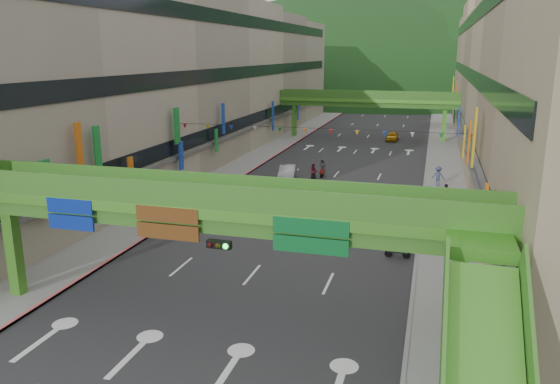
{
  "coord_description": "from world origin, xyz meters",
  "views": [
    {
      "loc": [
        9.58,
        -15.92,
        12.55
      ],
      "look_at": [
        0.0,
        18.0,
        3.5
      ],
      "focal_mm": 35.0,
      "sensor_mm": 36.0,
      "label": 1
    }
  ],
  "objects_px": {
    "scooter_rider_mid": "(314,173)",
    "pedestrian_red": "(465,228)",
    "car_yellow": "(392,136)",
    "overpass_near": "(223,224)",
    "scooter_rider_near": "(289,222)",
    "car_silver": "(287,173)"
  },
  "relations": [
    {
      "from": "scooter_rider_mid",
      "to": "car_silver",
      "type": "bearing_deg",
      "value": 170.48
    },
    {
      "from": "overpass_near",
      "to": "pedestrian_red",
      "type": "distance_m",
      "value": 20.25
    },
    {
      "from": "car_yellow",
      "to": "scooter_rider_near",
      "type": "bearing_deg",
      "value": -92.72
    },
    {
      "from": "pedestrian_red",
      "to": "car_silver",
      "type": "bearing_deg",
      "value": 107.66
    },
    {
      "from": "car_silver",
      "to": "overpass_near",
      "type": "bearing_deg",
      "value": -90.09
    },
    {
      "from": "overpass_near",
      "to": "car_yellow",
      "type": "height_order",
      "value": "overpass_near"
    },
    {
      "from": "pedestrian_red",
      "to": "scooter_rider_mid",
      "type": "bearing_deg",
      "value": 103.3
    },
    {
      "from": "scooter_rider_mid",
      "to": "pedestrian_red",
      "type": "xyz_separation_m",
      "value": [
        13.63,
        -13.75,
        -0.1
      ]
    },
    {
      "from": "scooter_rider_mid",
      "to": "car_silver",
      "type": "distance_m",
      "value": 2.84
    },
    {
      "from": "scooter_rider_mid",
      "to": "car_yellow",
      "type": "height_order",
      "value": "scooter_rider_mid"
    },
    {
      "from": "car_yellow",
      "to": "pedestrian_red",
      "type": "relative_size",
      "value": 2.12
    },
    {
      "from": "overpass_near",
      "to": "car_silver",
      "type": "distance_m",
      "value": 31.3
    },
    {
      "from": "pedestrian_red",
      "to": "overpass_near",
      "type": "bearing_deg",
      "value": -155.92
    },
    {
      "from": "scooter_rider_near",
      "to": "car_silver",
      "type": "relative_size",
      "value": 0.43
    },
    {
      "from": "car_silver",
      "to": "scooter_rider_near",
      "type": "bearing_deg",
      "value": -84.46
    },
    {
      "from": "scooter_rider_near",
      "to": "car_silver",
      "type": "bearing_deg",
      "value": 105.31
    },
    {
      "from": "scooter_rider_mid",
      "to": "car_silver",
      "type": "xyz_separation_m",
      "value": [
        -2.79,
        0.47,
        -0.26
      ]
    },
    {
      "from": "overpass_near",
      "to": "scooter_rider_mid",
      "type": "xyz_separation_m",
      "value": [
        -2.43,
        30.07,
        -4.19
      ]
    },
    {
      "from": "overpass_near",
      "to": "pedestrian_red",
      "type": "height_order",
      "value": "overpass_near"
    },
    {
      "from": "scooter_rider_near",
      "to": "scooter_rider_mid",
      "type": "xyz_separation_m",
      "value": [
        -1.64,
        15.69,
        0.11
      ]
    },
    {
      "from": "scooter_rider_mid",
      "to": "car_yellow",
      "type": "distance_m",
      "value": 29.65
    },
    {
      "from": "scooter_rider_near",
      "to": "car_silver",
      "type": "height_order",
      "value": "scooter_rider_near"
    }
  ]
}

